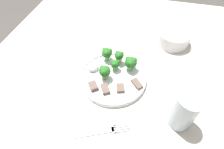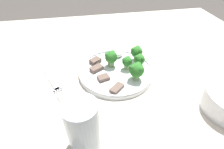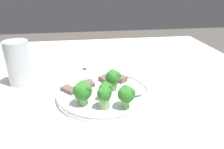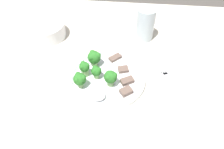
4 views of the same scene
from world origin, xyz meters
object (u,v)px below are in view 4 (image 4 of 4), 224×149
(dinner_plate, at_px, (108,78))
(fork, at_px, (171,82))
(cream_bowl, at_px, (47,30))
(drinking_glass, at_px, (145,26))

(dinner_plate, relative_size, fork, 1.40)
(fork, bearing_deg, cream_bowl, 157.04)
(dinner_plate, relative_size, cream_bowl, 1.75)
(fork, xyz_separation_m, cream_bowl, (-0.45, 0.19, 0.02))
(cream_bowl, xyz_separation_m, drinking_glass, (0.37, 0.03, 0.03))
(fork, relative_size, cream_bowl, 1.25)
(fork, distance_m, drinking_glass, 0.24)
(dinner_plate, height_order, drinking_glass, drinking_glass)
(drinking_glass, bearing_deg, cream_bowl, -175.98)
(fork, height_order, cream_bowl, cream_bowl)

